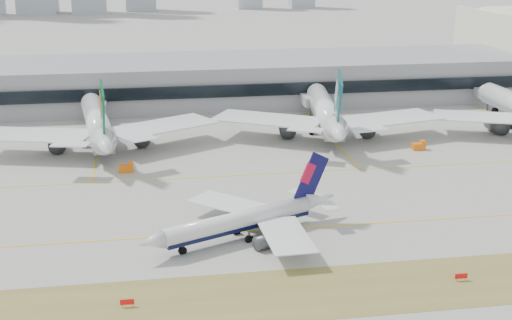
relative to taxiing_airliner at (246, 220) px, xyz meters
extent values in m
plane|color=#9F9D95|center=(9.52, 7.81, -3.58)|extent=(3000.00, 3000.00, 0.00)
cube|color=olive|center=(9.52, -24.19, -3.56)|extent=(360.00, 18.00, 0.06)
cube|color=yellow|center=(9.52, 2.81, -3.55)|extent=(360.00, 0.45, 0.04)
cube|color=yellow|center=(9.52, 37.81, -3.55)|extent=(360.00, 0.45, 0.04)
cylinder|color=white|center=(-1.48, -0.66, 0.28)|extent=(30.70, 16.26, 3.50)
cube|color=black|center=(-1.48, -0.66, -0.69)|extent=(29.90, 15.52, 1.58)
cone|color=white|center=(-18.35, -8.19, 0.28)|extent=(5.90, 5.20, 3.50)
cone|color=white|center=(16.41, 7.32, 0.71)|extent=(7.93, 6.10, 3.50)
cube|color=white|center=(-1.67, 9.90, -0.25)|extent=(17.93, 17.69, 0.21)
cube|color=white|center=(13.33, 10.94, 0.98)|extent=(5.60, 5.73, 0.14)
cylinder|color=#3F4247|center=(-1.99, 6.20, -2.18)|extent=(5.95, 4.58, 2.63)
cube|color=#3F4247|center=(-1.99, 6.20, -1.13)|extent=(2.14, 1.15, 1.23)
cube|color=white|center=(6.25, -7.85, -0.25)|extent=(8.53, 17.55, 0.21)
cube|color=white|center=(17.04, 2.62, 0.98)|extent=(3.62, 5.21, 0.14)
cylinder|color=#3F4247|center=(3.29, -5.63, -2.18)|extent=(5.95, 4.58, 2.63)
cube|color=#3F4247|center=(3.29, -5.63, -1.13)|extent=(2.14, 1.15, 1.23)
cube|color=#0C0B44|center=(14.37, 6.41, 5.60)|extent=(8.03, 3.81, 10.98)
cube|color=#BB0C35|center=(13.56, 6.05, 6.79)|extent=(3.73, 1.95, 4.70)
cylinder|color=#3F4247|center=(-12.60, -5.62, -2.53)|extent=(0.42, 0.42, 2.10)
cylinder|color=black|center=(-12.60, -5.62, -2.97)|extent=(1.69, 1.20, 1.58)
cylinder|color=#3F4247|center=(0.26, -2.38, -2.53)|extent=(0.42, 0.42, 2.10)
cylinder|color=black|center=(0.26, -2.38, -2.97)|extent=(1.69, 1.20, 1.58)
cylinder|color=#3F4247|center=(-1.60, 1.78, -2.53)|extent=(0.42, 0.42, 2.10)
cylinder|color=black|center=(-1.60, 1.78, -2.97)|extent=(1.69, 1.20, 1.58)
cylinder|color=white|center=(-31.27, 71.42, 3.32)|extent=(11.87, 47.80, 6.27)
cube|color=slate|center=(-31.27, 71.42, 1.59)|extent=(10.82, 46.75, 2.82)
cone|color=white|center=(-34.53, 98.54, 3.32)|extent=(7.09, 7.94, 6.27)
cone|color=white|center=(-27.82, 42.66, 4.10)|extent=(7.48, 11.20, 6.27)
cube|color=white|center=(-13.64, 66.53, 2.38)|extent=(33.01, 26.60, 0.38)
cube|color=white|center=(-19.97, 45.60, 4.57)|extent=(9.90, 7.87, 0.25)
cylinder|color=#3F4247|center=(-19.62, 68.97, -1.07)|extent=(5.61, 8.40, 4.70)
cube|color=#3F4247|center=(-19.62, 68.97, 0.81)|extent=(0.86, 3.32, 2.19)
cube|color=white|center=(-47.25, 62.49, 2.38)|extent=(32.65, 21.18, 0.38)
cube|color=white|center=(-36.15, 43.65, 4.57)|extent=(9.50, 6.22, 0.25)
cylinder|color=#3F4247|center=(-42.02, 66.28, -1.07)|extent=(5.61, 8.40, 4.70)
cube|color=#3F4247|center=(-42.02, 66.28, 0.81)|extent=(0.86, 3.32, 2.19)
cube|color=#0C5837|center=(-28.22, 45.93, 11.54)|extent=(2.12, 13.08, 16.81)
cube|color=orange|center=(-28.37, 47.24, 13.37)|extent=(1.39, 5.95, 7.20)
cylinder|color=#3F4247|center=(-33.42, 89.30, -1.70)|extent=(0.75, 0.75, 3.76)
cylinder|color=black|center=(-33.42, 89.30, -2.48)|extent=(1.43, 2.93, 2.82)
cylinder|color=#3F4247|center=(-35.16, 69.63, -1.70)|extent=(0.75, 0.75, 3.76)
cylinder|color=black|center=(-35.16, 69.63, -2.48)|extent=(1.43, 2.93, 2.82)
cylinder|color=#3F4247|center=(-27.07, 70.60, -1.70)|extent=(0.75, 0.75, 3.76)
cylinder|color=black|center=(-27.07, 70.60, -2.48)|extent=(1.43, 2.93, 2.82)
cylinder|color=white|center=(34.84, 73.59, 3.45)|extent=(13.07, 48.75, 6.39)
cube|color=slate|center=(34.84, 73.59, 1.70)|extent=(11.98, 47.66, 2.88)
cone|color=white|center=(38.72, 101.18, 3.45)|extent=(7.36, 8.20, 6.39)
cone|color=white|center=(30.72, 44.34, 4.25)|extent=(7.83, 11.53, 6.39)
cube|color=white|center=(50.94, 64.16, 2.49)|extent=(33.18, 21.07, 0.38)
cube|color=white|center=(39.23, 45.18, 4.73)|extent=(9.63, 6.18, 0.26)
cylinder|color=#3F4247|center=(45.69, 68.13, -1.02)|extent=(5.87, 8.65, 4.80)
cube|color=#3F4247|center=(45.69, 68.13, 0.90)|extent=(0.94, 3.39, 2.24)
cube|color=white|center=(16.76, 68.97, 2.49)|extent=(33.61, 27.53, 0.38)
cube|color=white|center=(22.77, 47.50, 4.73)|extent=(10.11, 8.15, 0.26)
cylinder|color=#3F4247|center=(22.90, 71.34, -1.02)|extent=(5.87, 8.65, 4.80)
cube|color=#3F4247|center=(22.90, 71.34, 0.90)|extent=(0.94, 3.39, 2.24)
cube|color=#135356|center=(31.19, 47.67, 11.84)|extent=(2.43, 13.32, 17.15)
cube|color=silver|center=(31.38, 49.00, 13.71)|extent=(1.54, 6.07, 7.34)
cylinder|color=#3F4247|center=(37.40, 91.78, -1.66)|extent=(0.77, 0.77, 3.84)
cylinder|color=black|center=(37.40, 91.78, -2.46)|extent=(1.51, 3.00, 2.88)
cylinder|color=#3F4247|center=(30.54, 72.84, -1.66)|extent=(0.77, 0.77, 3.84)
cylinder|color=black|center=(30.54, 72.84, -2.46)|extent=(1.51, 3.00, 2.88)
cylinder|color=#3F4247|center=(38.77, 71.68, -1.66)|extent=(0.77, 0.77, 3.84)
cylinder|color=black|center=(38.77, 71.68, -2.46)|extent=(1.51, 3.00, 2.88)
cone|color=white|center=(95.85, 95.72, 3.11)|extent=(6.21, 7.14, 6.08)
cube|color=white|center=(80.05, 62.16, 2.20)|extent=(32.05, 22.93, 0.36)
cylinder|color=#3F4247|center=(85.47, 65.30, -1.15)|extent=(4.70, 7.75, 4.56)
cube|color=#3F4247|center=(85.47, 65.30, 0.68)|extent=(0.52, 3.20, 2.13)
cylinder|color=#3F4247|center=(96.02, 86.69, -1.75)|extent=(0.73, 0.73, 3.65)
cylinder|color=black|center=(96.02, 86.69, -2.52)|extent=(1.12, 2.76, 2.74)
cube|color=gray|center=(9.52, 122.81, 3.92)|extent=(280.00, 42.00, 15.00)
cube|color=black|center=(9.52, 101.31, 4.37)|extent=(280.00, 1.20, 4.00)
cube|color=silver|center=(119.52, 142.81, 10.52)|extent=(2.00, 57.00, 27.90)
cube|color=red|center=(-22.45, -24.19, -2.68)|extent=(2.20, 0.15, 0.90)
cylinder|color=orange|center=(-23.25, -24.19, -3.33)|extent=(0.10, 0.10, 0.50)
cylinder|color=orange|center=(-21.65, -24.19, -3.33)|extent=(0.10, 0.10, 0.50)
cube|color=red|center=(33.13, -24.19, -2.68)|extent=(2.20, 0.15, 0.90)
cylinder|color=orange|center=(32.33, -24.19, -3.33)|extent=(0.10, 0.10, 0.50)
cylinder|color=orange|center=(33.93, -24.19, -3.33)|extent=(0.10, 0.10, 0.50)
cube|color=orange|center=(-23.36, 44.96, -2.68)|extent=(3.50, 2.00, 1.80)
cube|color=orange|center=(-22.16, 44.96, -1.48)|extent=(1.20, 1.80, 1.00)
cylinder|color=black|center=(-24.56, 44.16, -3.23)|extent=(0.70, 0.30, 0.70)
cylinder|color=black|center=(-24.56, 45.76, -3.23)|extent=(0.70, 0.30, 0.70)
cylinder|color=black|center=(-22.16, 44.16, -3.23)|extent=(0.70, 0.30, 0.70)
cylinder|color=black|center=(-22.16, 45.76, -3.23)|extent=(0.70, 0.30, 0.70)
cube|color=orange|center=(55.74, 52.02, -2.68)|extent=(3.50, 2.00, 1.80)
cube|color=orange|center=(56.94, 52.02, -1.48)|extent=(1.20, 1.80, 1.00)
cylinder|color=black|center=(54.54, 51.22, -3.23)|extent=(0.70, 0.30, 0.70)
cylinder|color=black|center=(54.54, 52.82, -3.23)|extent=(0.70, 0.30, 0.70)
cylinder|color=black|center=(56.94, 51.22, -3.23)|extent=(0.70, 0.30, 0.70)
cylinder|color=black|center=(56.94, 52.82, -3.23)|extent=(0.70, 0.30, 0.70)
camera|label=1|loc=(-18.69, -126.06, 51.53)|focal=50.00mm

